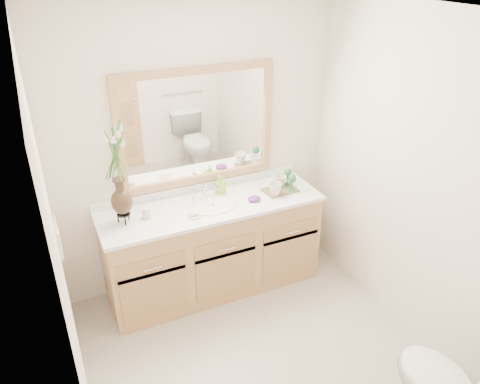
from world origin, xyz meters
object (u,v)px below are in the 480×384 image
tumbler (146,213)px  tray (280,190)px  soap_bottle (220,186)px  flower_vase (116,160)px

tumbler → tray: tumbler is taller
tumbler → soap_bottle: soap_bottle is taller
tumbler → soap_bottle: size_ratio=0.57×
flower_vase → soap_bottle: size_ratio=5.08×
tumbler → soap_bottle: 0.68m
flower_vase → tumbler: 0.50m
tumbler → tray: size_ratio=0.30×
soap_bottle → tray: 0.52m
flower_vase → tumbler: (0.17, -0.00, -0.47)m
soap_bottle → tray: bearing=-33.8°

